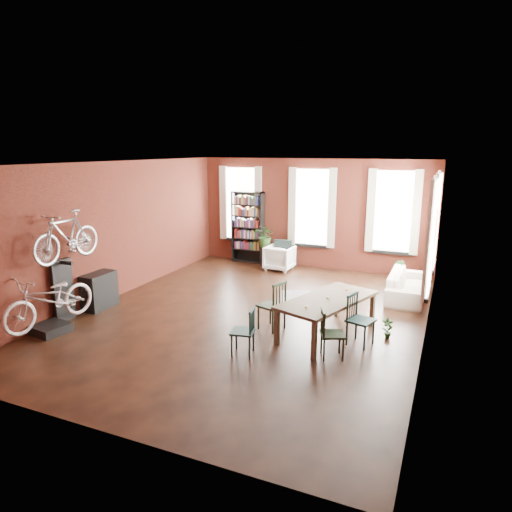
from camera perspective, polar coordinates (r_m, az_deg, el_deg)
The scene contains 19 objects.
room at distance 9.78m, azimuth 2.08°, elevation 5.38°, with size 9.00×9.04×3.22m.
dining_table at distance 8.84m, azimuth 8.87°, elevation -7.53°, with size 0.98×2.15×0.73m, color brown.
dining_chair_a at distance 7.95m, azimuth -1.68°, elevation -9.39°, with size 0.38×0.38×0.83m, color #1B3C3A.
dining_chair_b at distance 8.99m, azimuth 1.97°, elevation -6.16°, with size 0.45×0.45×0.98m, color black.
dining_chair_c at distance 7.93m, azimuth 9.54°, elevation -9.60°, with size 0.39×0.39×0.85m, color black.
dining_chair_d at distance 8.50m, azimuth 12.97°, elevation -7.83°, with size 0.43×0.43×0.93m, color #193835.
bookshelf at distance 14.16m, azimuth -1.02°, elevation 3.63°, with size 1.00×0.32×2.20m, color black.
white_armchair at distance 13.36m, azimuth 2.96°, elevation -0.07°, with size 0.76×0.72×0.79m, color white.
cream_sofa at distance 11.46m, azimuth 18.43°, elevation -2.96°, with size 2.08×0.61×0.81m, color beige.
striped_rug at distance 10.86m, azimuth 5.44°, elevation -5.43°, with size 0.87×1.39×0.01m, color black.
bike_trainer at distance 9.77m, azimuth -24.31°, elevation -8.28°, with size 0.59×0.59×0.17m, color black.
bike_wall_rack at distance 10.15m, azimuth -22.99°, elevation -4.00°, with size 0.16×0.60×1.30m, color black.
console_table at distance 10.75m, azimuth -18.99°, elevation -4.11°, with size 0.40×0.80×0.80m, color black.
plant_stand at distance 13.89m, azimuth 1.15°, elevation 0.03°, with size 0.29×0.29×0.58m, color black.
plant_by_sofa at distance 12.75m, azimuth 17.23°, elevation -2.50°, with size 0.35×0.63×0.28m, color #295522.
plant_small at distance 9.04m, azimuth 16.06°, elevation -9.42°, with size 0.21×0.40×0.14m, color #2B6026.
bicycle_floor at distance 9.46m, azimuth -24.60°, elevation -2.30°, with size 0.67×1.02×1.93m, color beige.
bicycle_hung at distance 9.66m, azimuth -22.75°, elevation 4.23°, with size 0.47×1.00×1.66m, color #A5A8AD.
plant_on_stand at distance 13.74m, azimuth 1.21°, elevation 2.23°, with size 0.61×0.67×0.52m, color #2D5522.
Camera 1 is at (3.76, -8.41, 3.49)m, focal length 32.00 mm.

